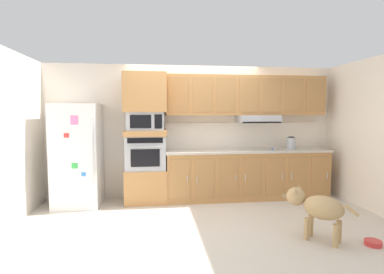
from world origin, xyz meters
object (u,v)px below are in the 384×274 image
(screwdriver, at_px, (273,149))
(dog, at_px, (316,206))
(dog_food_bowl, at_px, (373,243))
(electric_kettle, at_px, (291,143))
(refrigerator, at_px, (78,155))
(microwave, at_px, (145,121))
(built_in_oven, at_px, (146,152))

(screwdriver, relative_size, dog, 0.22)
(dog, distance_m, dog_food_bowl, 0.77)
(screwdriver, height_order, electric_kettle, electric_kettle)
(screwdriver, bearing_deg, dog, -94.89)
(refrigerator, xyz_separation_m, dog, (3.35, -1.86, -0.45))
(refrigerator, bearing_deg, microwave, 3.33)
(refrigerator, height_order, microwave, refrigerator)
(electric_kettle, distance_m, dog_food_bowl, 2.35)
(dog, bearing_deg, screwdriver, -48.98)
(built_in_oven, distance_m, dog_food_bowl, 3.64)
(screwdriver, bearing_deg, microwave, 177.28)
(dog_food_bowl, bearing_deg, microwave, 142.15)
(refrigerator, bearing_deg, electric_kettle, 0.30)
(dog_food_bowl, bearing_deg, screwdriver, 102.42)
(built_in_oven, relative_size, electric_kettle, 2.92)
(built_in_oven, relative_size, microwave, 1.09)
(built_in_oven, xyz_separation_m, dog, (2.18, -1.92, -0.47))
(dog_food_bowl, bearing_deg, built_in_oven, 142.15)
(electric_kettle, bearing_deg, screwdriver, -170.57)
(microwave, relative_size, electric_kettle, 2.68)
(built_in_oven, distance_m, screwdriver, 2.34)
(screwdriver, bearing_deg, refrigerator, 179.29)
(microwave, bearing_deg, electric_kettle, -1.00)
(electric_kettle, bearing_deg, refrigerator, -179.70)
(microwave, relative_size, screwdriver, 4.06)
(electric_kettle, height_order, dog, electric_kettle)
(microwave, distance_m, screwdriver, 2.40)
(built_in_oven, relative_size, screwdriver, 4.42)
(built_in_oven, height_order, dog_food_bowl, built_in_oven)
(electric_kettle, height_order, dog_food_bowl, electric_kettle)
(microwave, distance_m, dog, 3.09)
(refrigerator, height_order, screwdriver, refrigerator)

